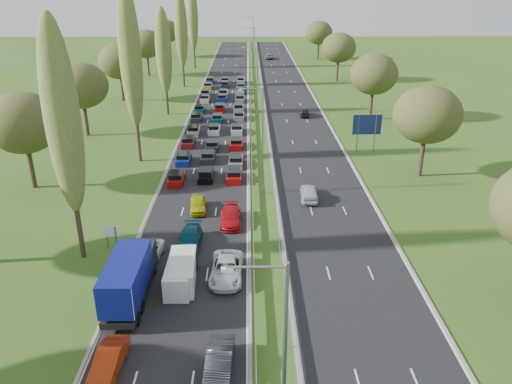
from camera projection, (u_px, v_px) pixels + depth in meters
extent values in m
plane|color=#37541A|center=(257.00, 112.00, 90.70)|extent=(260.00, 260.00, 0.00)
cube|color=black|center=(221.00, 109.00, 92.90)|extent=(10.50, 215.00, 0.04)
cube|color=black|center=(293.00, 109.00, 93.09)|extent=(10.50, 215.00, 0.04)
cube|color=gray|center=(251.00, 106.00, 92.76)|extent=(0.06, 215.00, 0.32)
cube|color=gray|center=(263.00, 106.00, 92.79)|extent=(0.06, 215.00, 0.32)
cylinder|color=gray|center=(284.00, 379.00, 22.15)|extent=(0.18, 0.18, 12.00)
cylinder|color=gray|center=(263.00, 142.00, 54.32)|extent=(0.18, 0.18, 12.00)
cylinder|color=gray|center=(257.00, 81.00, 86.50)|extent=(0.18, 0.18, 12.00)
cylinder|color=gray|center=(255.00, 54.00, 118.67)|extent=(0.18, 0.18, 12.00)
cylinder|color=gray|center=(253.00, 38.00, 150.84)|extent=(0.18, 0.18, 12.00)
cylinder|color=#2D2116|center=(78.00, 220.00, 42.18)|extent=(0.44, 0.44, 7.20)
ellipsoid|color=#52642A|center=(62.00, 118.00, 38.71)|extent=(2.80, 2.80, 16.00)
cylinder|color=#2D2116|center=(138.00, 132.00, 65.02)|extent=(0.44, 0.44, 7.92)
ellipsoid|color=#52642A|center=(130.00, 56.00, 61.21)|extent=(2.80, 2.80, 17.60)
cylinder|color=#2D2116|center=(167.00, 96.00, 88.28)|extent=(0.44, 0.44, 6.48)
ellipsoid|color=#52642A|center=(164.00, 50.00, 85.16)|extent=(2.80, 2.80, 14.40)
cylinder|color=#2D2116|center=(183.00, 70.00, 111.12)|extent=(0.44, 0.44, 7.20)
ellipsoid|color=#52642A|center=(181.00, 29.00, 107.65)|extent=(2.80, 2.80, 16.00)
cylinder|color=#2D2116|center=(194.00, 53.00, 133.96)|extent=(0.44, 0.44, 7.92)
ellipsoid|color=#52642A|center=(193.00, 15.00, 130.15)|extent=(2.80, 2.80, 17.60)
cylinder|color=#2D2116|center=(31.00, 168.00, 57.20)|extent=(0.56, 0.56, 4.84)
ellipsoid|color=#38471E|center=(23.00, 123.00, 55.12)|extent=(8.00, 8.00, 6.80)
cylinder|color=#2D2116|center=(86.00, 120.00, 76.51)|extent=(0.56, 0.56, 4.84)
ellipsoid|color=#38471E|center=(81.00, 86.00, 74.43)|extent=(8.00, 8.00, 6.80)
cylinder|color=#2D2116|center=(122.00, 88.00, 98.57)|extent=(0.56, 0.56, 4.84)
ellipsoid|color=#38471E|center=(119.00, 61.00, 96.49)|extent=(8.00, 8.00, 6.80)
cylinder|color=#2D2116|center=(148.00, 66.00, 124.31)|extent=(0.56, 0.56, 4.84)
ellipsoid|color=#38471E|center=(146.00, 44.00, 122.23)|extent=(8.00, 8.00, 6.80)
cylinder|color=#2D2116|center=(167.00, 49.00, 153.72)|extent=(0.56, 0.56, 4.84)
ellipsoid|color=#38471E|center=(166.00, 31.00, 151.64)|extent=(8.00, 8.00, 6.80)
cylinder|color=#2D2116|center=(421.00, 157.00, 60.60)|extent=(0.56, 0.56, 4.84)
ellipsoid|color=#38471E|center=(427.00, 115.00, 58.52)|extent=(8.00, 8.00, 6.80)
cylinder|color=#2D2116|center=(371.00, 105.00, 85.42)|extent=(0.56, 0.56, 4.84)
ellipsoid|color=#38471E|center=(374.00, 74.00, 83.34)|extent=(8.00, 8.00, 6.80)
cylinder|color=#2D2116|center=(337.00, 71.00, 117.59)|extent=(0.56, 0.56, 4.84)
ellipsoid|color=#38471E|center=(339.00, 48.00, 115.51)|extent=(8.00, 8.00, 6.80)
cylinder|color=#2D2116|center=(318.00, 51.00, 149.76)|extent=(0.56, 0.56, 4.84)
ellipsoid|color=#38471E|center=(319.00, 33.00, 147.69)|extent=(8.00, 8.00, 6.80)
cube|color=#A50C0A|center=(177.00, 179.00, 59.27)|extent=(1.75, 4.00, 0.80)
cube|color=navy|center=(184.00, 160.00, 65.68)|extent=(1.75, 4.00, 0.80)
cube|color=#590F14|center=(188.00, 143.00, 72.43)|extent=(1.75, 4.00, 0.80)
cube|color=#B2B7BC|center=(194.00, 132.00, 77.74)|extent=(1.75, 4.00, 0.80)
cube|color=black|center=(197.00, 118.00, 85.26)|extent=(1.75, 4.00, 0.80)
cube|color=#053F4C|center=(200.00, 110.00, 90.63)|extent=(1.75, 4.00, 0.80)
cube|color=#B2B7BC|center=(205.00, 99.00, 98.58)|extent=(1.75, 4.00, 0.80)
cube|color=slate|center=(206.00, 94.00, 103.30)|extent=(1.75, 4.00, 0.80)
cube|color=#BF990C|center=(208.00, 87.00, 110.21)|extent=(1.75, 4.00, 0.80)
cube|color=navy|center=(210.00, 81.00, 116.10)|extent=(1.75, 4.00, 0.80)
cube|color=black|center=(206.00, 176.00, 60.32)|extent=(1.75, 4.00, 0.80)
cube|color=black|center=(208.00, 158.00, 66.40)|extent=(1.75, 4.00, 0.80)
cube|color=black|center=(213.00, 146.00, 70.86)|extent=(1.75, 4.00, 0.80)
cube|color=silver|center=(214.00, 130.00, 78.47)|extent=(1.75, 4.00, 0.80)
cube|color=#053F4C|center=(218.00, 119.00, 84.62)|extent=(1.75, 4.00, 0.80)
cube|color=#A50C0A|center=(220.00, 109.00, 91.47)|extent=(1.75, 4.00, 0.80)
cube|color=navy|center=(222.00, 99.00, 99.08)|extent=(1.75, 4.00, 0.80)
cube|color=silver|center=(223.00, 94.00, 103.36)|extent=(1.75, 4.00, 0.80)
cube|color=black|center=(225.00, 85.00, 111.69)|extent=(1.75, 4.00, 0.80)
cube|color=navy|center=(225.00, 81.00, 116.00)|extent=(1.75, 4.00, 0.80)
cube|color=#A50C0A|center=(234.00, 176.00, 60.11)|extent=(1.75, 4.00, 0.80)
cube|color=slate|center=(236.00, 162.00, 64.77)|extent=(1.75, 4.00, 0.80)
cube|color=#A50C0A|center=(236.00, 144.00, 71.75)|extent=(1.75, 4.00, 0.80)
cube|color=#B2B7BC|center=(237.00, 130.00, 78.50)|extent=(1.75, 4.00, 0.80)
cube|color=slate|center=(239.00, 117.00, 86.16)|extent=(1.75, 4.00, 0.80)
cube|color=#B2B7BC|center=(239.00, 109.00, 91.48)|extent=(1.75, 4.00, 0.80)
cube|color=slate|center=(240.00, 99.00, 98.53)|extent=(1.75, 4.00, 0.80)
cube|color=#B2B7BC|center=(240.00, 92.00, 105.36)|extent=(1.75, 4.00, 0.80)
cube|color=#053F4C|center=(241.00, 87.00, 109.40)|extent=(1.75, 4.00, 0.80)
cube|color=silver|center=(241.00, 81.00, 116.09)|extent=(1.75, 4.00, 0.80)
imported|color=#AC2A0A|center=(109.00, 361.00, 30.68)|extent=(1.77, 4.37, 1.41)
imported|color=white|center=(147.00, 254.00, 42.56)|extent=(2.61, 5.11, 1.38)
imported|color=#054352|center=(190.00, 238.00, 45.16)|extent=(2.09, 4.91, 1.41)
imported|color=#A5A80B|center=(198.00, 204.00, 52.06)|extent=(1.99, 4.26, 1.41)
imported|color=black|center=(219.00, 362.00, 30.49)|extent=(1.82, 4.66, 1.51)
imported|color=silver|center=(227.00, 269.00, 40.25)|extent=(2.73, 5.63, 1.54)
imported|color=#B20A13|center=(231.00, 217.00, 49.28)|extent=(1.99, 4.85, 1.41)
imported|color=#B2B9BD|center=(309.00, 192.00, 54.67)|extent=(2.18, 4.77, 1.59)
imported|color=black|center=(304.00, 112.00, 87.98)|extent=(1.57, 4.10, 1.33)
imported|color=slate|center=(269.00, 57.00, 150.93)|extent=(2.79, 5.32, 1.43)
cube|color=black|center=(132.00, 289.00, 37.76)|extent=(2.39, 8.96, 0.50)
cube|color=navy|center=(126.00, 277.00, 36.05)|extent=(2.49, 6.77, 2.58)
cube|color=silver|center=(115.00, 305.00, 32.97)|extent=(2.43, 0.06, 2.48)
cube|color=black|center=(140.00, 257.00, 40.54)|extent=(2.43, 2.19, 2.20)
cylinder|color=black|center=(141.00, 268.00, 40.86)|extent=(2.09, 1.00, 1.00)
cylinder|color=black|center=(122.00, 318.00, 34.83)|extent=(2.09, 1.00, 1.00)
cube|color=silver|center=(182.00, 272.00, 39.38)|extent=(2.02, 5.05, 2.02)
cube|color=black|center=(186.00, 258.00, 41.46)|extent=(1.97, 0.81, 1.62)
cylinder|color=black|center=(175.00, 268.00, 41.14)|extent=(0.25, 0.69, 0.69)
cylinder|color=black|center=(192.00, 291.00, 38.19)|extent=(0.25, 0.69, 0.69)
cube|color=silver|center=(180.00, 275.00, 39.00)|extent=(1.94, 4.86, 1.94)
cube|color=black|center=(183.00, 262.00, 41.01)|extent=(1.89, 0.78, 1.55)
cylinder|color=black|center=(173.00, 272.00, 40.69)|extent=(0.24, 0.66, 0.66)
cylinder|color=black|center=(189.00, 294.00, 37.86)|extent=(0.24, 0.66, 0.66)
cylinder|color=gray|center=(107.00, 237.00, 44.72)|extent=(0.16, 0.16, 2.10)
cylinder|color=gray|center=(116.00, 237.00, 44.73)|extent=(0.16, 0.16, 2.10)
cube|color=white|center=(111.00, 231.00, 44.51)|extent=(1.50, 0.29, 1.00)
cylinder|color=gray|center=(358.00, 133.00, 69.42)|extent=(0.16, 0.16, 5.20)
cylinder|color=gray|center=(375.00, 133.00, 69.46)|extent=(0.16, 0.16, 5.20)
cube|color=navy|center=(367.00, 125.00, 68.97)|extent=(4.00, 0.16, 2.80)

